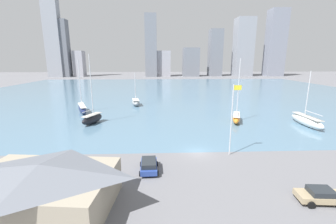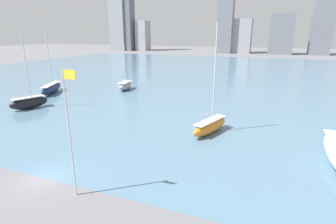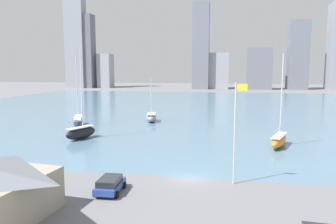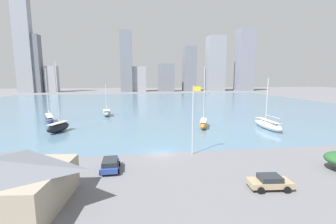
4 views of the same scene
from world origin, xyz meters
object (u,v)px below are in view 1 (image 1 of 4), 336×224
object	(u,v)px
sailboat_orange	(236,117)
sailboat_black	(92,118)
parked_wagon_blue	(149,165)
sailboat_navy	(82,108)
sailboat_gray	(136,102)
parked_sedan_tan	(320,195)
sailboat_white	(306,121)
flag_pole	(232,118)
boat_shed	(41,187)

from	to	relation	value
sailboat_orange	sailboat_black	xyz separation A→B (m)	(-33.32, 0.05, 0.13)
sailboat_orange	sailboat_black	size ratio (longest dim) A/B	0.94
sailboat_black	parked_wagon_blue	distance (m)	26.96
sailboat_navy	parked_wagon_blue	size ratio (longest dim) A/B	3.36
sailboat_orange	sailboat_navy	bearing A→B (deg)	-176.71
sailboat_navy	sailboat_gray	bearing A→B (deg)	10.39
sailboat_black	parked_sedan_tan	bearing A→B (deg)	-21.99
sailboat_white	sailboat_gray	bearing A→B (deg)	148.13
flag_pole	parked_wagon_blue	size ratio (longest dim) A/B	2.51
sailboat_white	sailboat_orange	world-z (taller)	sailboat_orange
sailboat_orange	boat_shed	bearing A→B (deg)	-114.52
parked_sedan_tan	parked_wagon_blue	size ratio (longest dim) A/B	1.09
boat_shed	sailboat_orange	xyz separation A→B (m)	(29.42, 30.36, -1.25)
flag_pole	sailboat_white	xyz separation A→B (m)	(21.75, 14.75, -4.73)
sailboat_orange	sailboat_white	bearing A→B (deg)	5.36
parked_sedan_tan	sailboat_black	bearing A→B (deg)	-128.93
sailboat_gray	sailboat_black	size ratio (longest dim) A/B	0.66
sailboat_navy	boat_shed	bearing A→B (deg)	-100.37
sailboat_white	sailboat_black	bearing A→B (deg)	175.22
sailboat_gray	parked_sedan_tan	world-z (taller)	sailboat_gray
sailboat_black	parked_sedan_tan	size ratio (longest dim) A/B	3.31
sailboat_orange	parked_wagon_blue	xyz separation A→B (m)	(-19.50, -23.09, -0.25)
sailboat_orange	parked_wagon_blue	bearing A→B (deg)	-110.60
sailboat_gray	sailboat_black	xyz separation A→B (m)	(-7.85, -20.77, 0.17)
sailboat_white	parked_sedan_tan	world-z (taller)	sailboat_white
sailboat_black	sailboat_navy	bearing A→B (deg)	139.74
sailboat_black	parked_sedan_tan	distance (m)	43.88
boat_shed	sailboat_orange	distance (m)	42.29
sailboat_orange	parked_wagon_blue	size ratio (longest dim) A/B	3.38
boat_shed	flag_pole	world-z (taller)	flag_pole
parked_wagon_blue	sailboat_black	bearing A→B (deg)	118.99
sailboat_navy	sailboat_orange	xyz separation A→B (m)	(39.29, -11.49, -0.06)
sailboat_gray	boat_shed	bearing A→B (deg)	-104.59
flag_pole	sailboat_orange	distance (m)	20.39
sailboat_white	sailboat_navy	bearing A→B (deg)	163.92
sailboat_orange	sailboat_black	bearing A→B (deg)	-160.51
boat_shed	sailboat_gray	size ratio (longest dim) A/B	1.36
flag_pole	sailboat_white	world-z (taller)	sailboat_white
sailboat_navy	sailboat_gray	xyz separation A→B (m)	(13.82, 9.34, -0.11)
sailboat_black	boat_shed	bearing A→B (deg)	-60.54
parked_sedan_tan	flag_pole	bearing A→B (deg)	-150.36
flag_pole	sailboat_white	distance (m)	26.70
parked_sedan_tan	parked_wagon_blue	bearing A→B (deg)	-107.53
sailboat_navy	parked_wagon_blue	world-z (taller)	sailboat_navy
sailboat_navy	parked_wagon_blue	distance (m)	39.84
boat_shed	parked_wagon_blue	distance (m)	12.39
boat_shed	parked_sedan_tan	size ratio (longest dim) A/B	2.97
sailboat_white	sailboat_orange	bearing A→B (deg)	165.45
boat_shed	sailboat_white	bearing A→B (deg)	37.32
flag_pole	sailboat_navy	world-z (taller)	sailboat_navy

